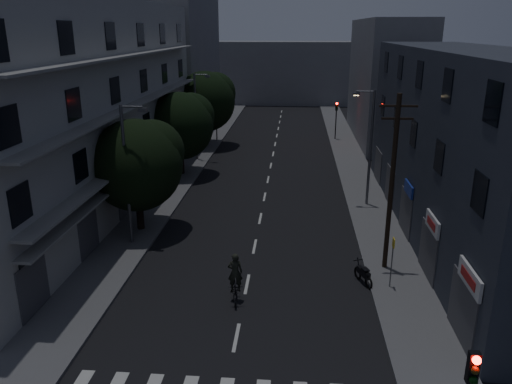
# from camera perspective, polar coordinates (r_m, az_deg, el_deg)

# --- Properties ---
(ground) EXTENTS (160.00, 160.00, 0.00)m
(ground) POSITION_cam_1_polar(r_m,az_deg,el_deg) (42.22, 1.42, 1.63)
(ground) COLOR black
(ground) RESTS_ON ground
(sidewalk_left) EXTENTS (3.00, 90.00, 0.15)m
(sidewalk_left) POSITION_cam_1_polar(r_m,az_deg,el_deg) (43.25, -8.55, 1.93)
(sidewalk_left) COLOR #565659
(sidewalk_left) RESTS_ON ground
(sidewalk_right) EXTENTS (3.00, 90.00, 0.15)m
(sidewalk_right) POSITION_cam_1_polar(r_m,az_deg,el_deg) (42.47, 11.58, 1.46)
(sidewalk_right) COLOR #565659
(sidewalk_right) RESTS_ON ground
(lane_markings) EXTENTS (0.15, 60.50, 0.01)m
(lane_markings) POSITION_cam_1_polar(r_m,az_deg,el_deg) (48.23, 1.85, 3.75)
(lane_markings) COLOR beige
(lane_markings) RESTS_ON ground
(building_left) EXTENTS (7.00, 36.00, 14.00)m
(building_left) POSITION_cam_1_polar(r_m,az_deg,el_deg) (36.65, -18.47, 9.37)
(building_left) COLOR #A7A7A2
(building_left) RESTS_ON ground
(building_right) EXTENTS (6.19, 28.00, 11.00)m
(building_right) POSITION_cam_1_polar(r_m,az_deg,el_deg) (31.67, 22.58, 4.87)
(building_right) COLOR #2A2F39
(building_right) RESTS_ON ground
(building_far_left) EXTENTS (6.00, 20.00, 16.00)m
(building_far_left) POSITION_cam_1_polar(r_m,az_deg,el_deg) (65.11, -8.26, 14.47)
(building_far_left) COLOR slate
(building_far_left) RESTS_ON ground
(building_far_right) EXTENTS (6.00, 20.00, 13.00)m
(building_far_right) POSITION_cam_1_polar(r_m,az_deg,el_deg) (58.50, 14.57, 12.21)
(building_far_right) COLOR slate
(building_far_right) RESTS_ON ground
(building_far_end) EXTENTS (24.00, 8.00, 10.00)m
(building_far_end) POSITION_cam_1_polar(r_m,az_deg,el_deg) (85.72, 3.22, 13.47)
(building_far_end) COLOR slate
(building_far_end) RESTS_ON ground
(tree_near) EXTENTS (5.56, 5.56, 6.86)m
(tree_near) POSITION_cam_1_polar(r_m,az_deg,el_deg) (30.77, -13.42, 3.40)
(tree_near) COLOR black
(tree_near) RESTS_ON sidewalk_left
(tree_mid) EXTENTS (5.65, 5.65, 6.95)m
(tree_mid) POSITION_cam_1_polar(r_m,az_deg,el_deg) (42.52, -8.62, 7.77)
(tree_mid) COLOR black
(tree_mid) RESTS_ON sidewalk_left
(tree_far) EXTENTS (6.26, 6.26, 7.75)m
(tree_far) POSITION_cam_1_polar(r_m,az_deg,el_deg) (53.22, -5.76, 10.52)
(tree_far) COLOR black
(tree_far) RESTS_ON sidewalk_left
(traffic_signal_far_right) EXTENTS (0.28, 0.37, 4.10)m
(traffic_signal_far_right) POSITION_cam_1_polar(r_m,az_deg,el_deg) (56.90, 9.17, 8.94)
(traffic_signal_far_right) COLOR black
(traffic_signal_far_right) RESTS_ON sidewalk_right
(traffic_signal_far_left) EXTENTS (0.28, 0.37, 4.10)m
(traffic_signal_far_left) POSITION_cam_1_polar(r_m,az_deg,el_deg) (55.60, -4.56, 8.89)
(traffic_signal_far_left) COLOR black
(traffic_signal_far_left) RESTS_ON sidewalk_left
(street_lamp_left_near) EXTENTS (1.51, 0.25, 8.00)m
(street_lamp_left_near) POSITION_cam_1_polar(r_m,az_deg,el_deg) (28.72, -14.43, 2.60)
(street_lamp_left_near) COLOR #54565B
(street_lamp_left_near) RESTS_ON sidewalk_left
(street_lamp_right) EXTENTS (1.51, 0.25, 8.00)m
(street_lamp_right) POSITION_cam_1_polar(r_m,az_deg,el_deg) (35.19, 12.81, 5.54)
(street_lamp_right) COLOR #5A5B61
(street_lamp_right) RESTS_ON sidewalk_right
(street_lamp_left_far) EXTENTS (1.51, 0.25, 8.00)m
(street_lamp_left_far) POSITION_cam_1_polar(r_m,az_deg,el_deg) (47.27, -6.76, 9.02)
(street_lamp_left_far) COLOR #5A5D62
(street_lamp_left_far) RESTS_ON sidewalk_left
(utility_pole) EXTENTS (1.80, 0.24, 9.00)m
(utility_pole) POSITION_cam_1_polar(r_m,az_deg,el_deg) (25.61, 15.27, 1.27)
(utility_pole) COLOR black
(utility_pole) RESTS_ON sidewalk_right
(bus_stop_sign) EXTENTS (0.06, 0.35, 2.52)m
(bus_stop_sign) POSITION_cam_1_polar(r_m,az_deg,el_deg) (24.65, 15.34, -6.82)
(bus_stop_sign) COLOR #595B60
(bus_stop_sign) RESTS_ON sidewalk_right
(motorcycle) EXTENTS (0.84, 1.69, 1.14)m
(motorcycle) POSITION_cam_1_polar(r_m,az_deg,el_deg) (25.54, 12.16, -9.24)
(motorcycle) COLOR black
(motorcycle) RESTS_ON ground
(cyclist) EXTENTS (0.88, 1.94, 2.37)m
(cyclist) POSITION_cam_1_polar(r_m,az_deg,el_deg) (23.40, -2.38, -10.53)
(cyclist) COLOR black
(cyclist) RESTS_ON ground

